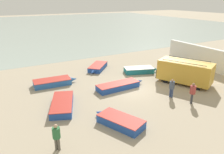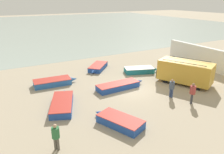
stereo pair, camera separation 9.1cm
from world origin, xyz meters
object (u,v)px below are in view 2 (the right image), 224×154
fishing_rowboat_3 (62,103)px  fishing_rowboat_2 (54,82)px  fishing_rowboat_5 (119,121)px  fisherman_0 (193,91)px  fishing_rowboat_4 (98,67)px  fishing_rowboat_1 (140,70)px  fishing_rowboat_0 (119,86)px  fisherman_1 (56,135)px  fisherman_2 (172,87)px  parked_van (185,72)px

fishing_rowboat_3 → fishing_rowboat_2: bearing=14.1°
fishing_rowboat_5 → fisherman_0: size_ratio=2.22×
fishing_rowboat_4 → fisherman_0: size_ratio=2.09×
fishing_rowboat_1 → fisherman_0: (-0.91, -8.17, 0.73)m
fishing_rowboat_0 → fisherman_1: fisherman_1 is taller
fishing_rowboat_2 → fisherman_0: 12.60m
fisherman_2 → fishing_rowboat_4: bearing=-100.3°
fishing_rowboat_5 → fisherman_2: bearing=-98.9°
fishing_rowboat_4 → fisherman_0: 11.86m
parked_van → fishing_rowboat_5: bearing=83.9°
fishing_rowboat_3 → fishing_rowboat_4: fishing_rowboat_3 is taller
fishing_rowboat_1 → fisherman_0: fisherman_0 is taller
fishing_rowboat_4 → fisherman_2: fisherman_2 is taller
fisherman_1 → fisherman_2: 10.49m
parked_van → fishing_rowboat_0: size_ratio=1.11×
fishing_rowboat_1 → fishing_rowboat_2: (-9.45, 1.06, -0.01)m
fishing_rowboat_1 → fishing_rowboat_4: fishing_rowboat_1 is taller
fishing_rowboat_3 → fisherman_2: (8.53, -2.80, 0.70)m
fishing_rowboat_0 → fishing_rowboat_1: fishing_rowboat_1 is taller
fishing_rowboat_2 → fisherman_2: 11.00m
parked_van → fisherman_2: 3.83m
parked_van → fisherman_0: (-2.74, -3.42, -0.19)m
fishing_rowboat_3 → fisherman_2: 9.00m
fishing_rowboat_3 → fisherman_2: fisherman_2 is taller
fishing_rowboat_3 → fisherman_0: size_ratio=2.71×
fisherman_2 → fisherman_0: bearing=88.7°
parked_van → fishing_rowboat_5: 9.99m
fishing_rowboat_2 → fisherman_0: bearing=-43.3°
fishing_rowboat_1 → fisherman_0: size_ratio=2.32×
fishing_rowboat_2 → fishing_rowboat_4: (5.80, 2.27, -0.02)m
fisherman_1 → fishing_rowboat_5: bearing=-45.2°
parked_van → fisherman_0: 4.39m
fishing_rowboat_3 → fisherman_0: (9.15, -4.43, 0.75)m
fishing_rowboat_1 → fisherman_2: fisherman_2 is taller
fishing_rowboat_0 → fishing_rowboat_5: bearing=-122.4°
fisherman_1 → fisherman_2: fisherman_2 is taller
fisherman_0 → fishing_rowboat_1: bearing=-36.5°
fisherman_1 → fishing_rowboat_0: bearing=-14.3°
fishing_rowboat_1 → fisherman_0: bearing=-77.2°
fishing_rowboat_0 → fishing_rowboat_4: fishing_rowboat_0 is taller
fishing_rowboat_0 → fishing_rowboat_2: bearing=141.6°
fishing_rowboat_3 → fishing_rowboat_5: (2.51, -4.30, 0.01)m
parked_van → fishing_rowboat_0: (-6.20, 1.95, -0.94)m
fishing_rowboat_2 → fisherman_2: fisherman_2 is taller
parked_van → fishing_rowboat_1: bearing=-4.3°
fisherman_1 → fisherman_0: bearing=-50.0°
fisherman_1 → fishing_rowboat_1: bearing=-16.1°
parked_van → fisherman_2: bearing=92.6°
fishing_rowboat_0 → fishing_rowboat_2: size_ratio=1.16×
fishing_rowboat_0 → fishing_rowboat_3: bearing=-171.7°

